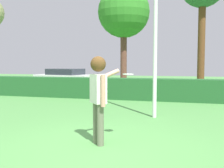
# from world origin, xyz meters

# --- Properties ---
(ground_plane) EXTENTS (60.00, 60.00, 0.00)m
(ground_plane) POSITION_xyz_m (0.00, 0.00, 0.00)
(ground_plane) COLOR #54984B
(person) EXTENTS (0.52, 0.82, 1.77)m
(person) POSITION_xyz_m (-0.08, 0.21, 1.11)
(person) COLOR #666B54
(person) RESTS_ON ground
(frisbee) EXTENTS (0.23, 0.23, 0.04)m
(frisbee) POSITION_xyz_m (0.44, 0.57, 1.41)
(frisbee) COLOR white
(hedge_row) EXTENTS (28.16, 0.90, 0.95)m
(hedge_row) POSITION_xyz_m (0.00, 7.20, 0.47)
(hedge_row) COLOR #225829
(hedge_row) RESTS_ON ground
(parked_car_white) EXTENTS (4.46, 2.53, 1.25)m
(parked_car_white) POSITION_xyz_m (-6.48, 12.12, 0.69)
(parked_car_white) COLOR white
(parked_car_white) RESTS_ON ground
(oak_tree) EXTENTS (3.26, 3.26, 6.48)m
(oak_tree) POSITION_xyz_m (-2.46, 12.24, 4.80)
(oak_tree) COLOR brown
(oak_tree) RESTS_ON ground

